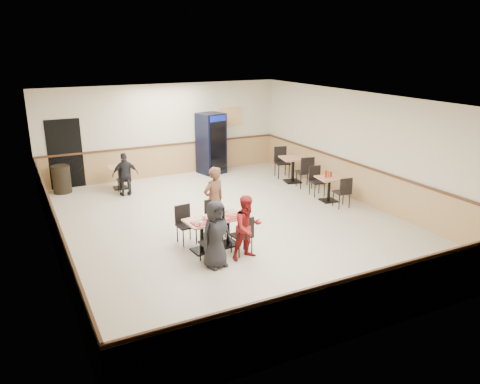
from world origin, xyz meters
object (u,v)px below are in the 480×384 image
diner_man_opposite (214,200)px  lone_diner (125,174)px  trash_bin (62,179)px  diner_woman_right (248,227)px  back_table (120,174)px  diner_woman_left (216,234)px  side_table_near (329,185)px  main_table (215,228)px  pepsi_cooler (211,144)px  side_table_far (293,166)px

diner_man_opposite → lone_diner: size_ratio=1.25×
diner_man_opposite → trash_bin: bearing=-76.2°
diner_woman_right → back_table: size_ratio=1.97×
lone_diner → diner_woman_right: bearing=106.4°
diner_woman_left → side_table_near: (4.43, 2.25, -0.22)m
trash_bin → main_table: bearing=-66.6°
main_table → side_table_near: side_table_near is taller
main_table → diner_woman_right: size_ratio=0.99×
diner_man_opposite → pepsi_cooler: size_ratio=0.78×
side_table_near → pepsi_cooler: size_ratio=0.35×
diner_woman_right → side_table_near: 4.31m
diner_woman_right → back_table: 6.14m
main_table → lone_diner: 4.58m
diner_woman_left → side_table_far: 6.28m
lone_diner → pepsi_cooler: size_ratio=0.62×
side_table_near → trash_bin: size_ratio=0.87×
diner_woman_right → pepsi_cooler: pepsi_cooler is taller
side_table_far → back_table: (-5.05, 1.78, -0.08)m
lone_diner → back_table: bearing=-86.5°
side_table_near → diner_man_opposite: bearing=-170.5°
main_table → back_table: size_ratio=1.96×
trash_bin → diner_woman_left: bearing=-72.0°
side_table_far → pepsi_cooler: size_ratio=0.44×
diner_woman_right → trash_bin: bearing=108.2°
side_table_far → diner_woman_left: bearing=-136.7°
main_table → trash_bin: (-2.44, 5.63, -0.05)m
diner_woman_left → diner_man_opposite: bearing=55.8°
diner_man_opposite → side_table_far: diner_man_opposite is taller
diner_woman_left → back_table: diner_woman_left is taller
diner_man_opposite → side_table_near: (3.76, 0.63, -0.33)m
side_table_near → back_table: 6.23m
back_table → trash_bin: 1.66m
main_table → diner_woman_left: 0.91m
main_table → back_table: 5.34m
lone_diner → side_table_near: lone_diner is taller
diner_woman_left → pepsi_cooler: size_ratio=0.67×
diner_woman_left → trash_bin: 6.78m
diner_man_opposite → pepsi_cooler: (2.04, 4.86, 0.23)m
diner_woman_right → back_table: bearing=95.6°
diner_woman_right → back_table: (-1.21, 6.02, -0.22)m
side_table_near → side_table_far: side_table_far is taller
main_table → diner_man_opposite: size_ratio=0.85×
trash_bin → pepsi_cooler: bearing=0.5°
main_table → diner_man_opposite: bearing=62.1°
diner_woman_right → main_table: bearing=111.9°
main_table → pepsi_cooler: bearing=62.0°
diner_woman_left → diner_woman_right: diner_woman_left is taller
side_table_far → diner_man_opposite: bearing=-145.5°
main_table → diner_woman_right: diner_woman_right is taller
diner_woman_right → lone_diner: 5.39m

